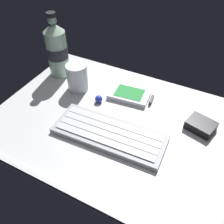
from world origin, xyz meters
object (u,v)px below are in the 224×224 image
object	(u,v)px
water_bottle	(57,50)
charger_block	(201,125)
handheld_device	(131,95)
juice_cup	(77,78)
trackball_mouse	(99,99)
keyboard	(109,134)

from	to	relation	value
water_bottle	charger_block	distance (cm)	48.85
handheld_device	water_bottle	size ratio (longest dim) A/B	0.64
juice_cup	trackball_mouse	size ratio (longest dim) A/B	3.86
charger_block	trackball_mouse	world-z (taller)	charger_block
trackball_mouse	keyboard	bearing A→B (deg)	-49.24
handheld_device	water_bottle	world-z (taller)	water_bottle
keyboard	handheld_device	distance (cm)	17.03
keyboard	trackball_mouse	size ratio (longest dim) A/B	13.39
juice_cup	charger_block	distance (cm)	38.28
juice_cup	charger_block	size ratio (longest dim) A/B	1.21
keyboard	trackball_mouse	xyz separation A→B (cm)	(-9.02, 10.46, 0.29)
keyboard	trackball_mouse	bearing A→B (deg)	130.76
keyboard	juice_cup	size ratio (longest dim) A/B	3.46
handheld_device	trackball_mouse	world-z (taller)	trackball_mouse
trackball_mouse	juice_cup	bearing A→B (deg)	162.36
charger_block	trackball_mouse	bearing A→B (deg)	-174.46
handheld_device	charger_block	bearing A→B (deg)	-9.71
handheld_device	juice_cup	distance (cm)	17.33
keyboard	water_bottle	size ratio (longest dim) A/B	1.42
keyboard	water_bottle	xyz separation A→B (cm)	(-27.85, 17.41, 8.20)
handheld_device	trackball_mouse	bearing A→B (deg)	-139.61
handheld_device	charger_block	xyz separation A→B (cm)	(21.55, -3.69, 0.47)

